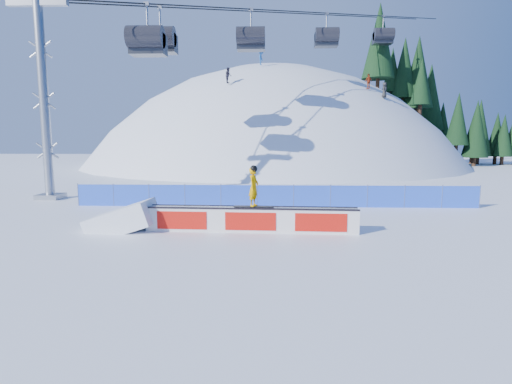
{
  "coord_description": "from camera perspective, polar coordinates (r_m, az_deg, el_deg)",
  "views": [
    {
      "loc": [
        -0.27,
        -17.15,
        3.72
      ],
      "look_at": [
        -0.92,
        0.72,
        1.33
      ],
      "focal_mm": 28.0,
      "sensor_mm": 36.0,
      "label": 1
    }
  ],
  "objects": [
    {
      "name": "snow_ramp",
      "position": [
        17.45,
        -18.44,
        -5.09
      ],
      "size": [
        2.85,
        1.85,
        1.74
      ],
      "primitive_type": null,
      "rotation": [
        0.0,
        -0.31,
        -0.04
      ],
      "color": "white",
      "rests_on": "ground"
    },
    {
      "name": "distant_skiers",
      "position": [
        47.35,
        6.31,
        16.49
      ],
      "size": [
        17.86,
        7.25,
        6.02
      ],
      "color": "black",
      "rests_on": "ground"
    },
    {
      "name": "safety_fence",
      "position": [
        21.88,
        2.78,
        -0.59
      ],
      "size": [
        22.05,
        0.05,
        1.3
      ],
      "color": "blue",
      "rests_on": "ground"
    },
    {
      "name": "chairlift",
      "position": [
        46.81,
        8.93,
        23.87
      ],
      "size": [
        40.8,
        41.7,
        22.0
      ],
      "color": "#91969F",
      "rests_on": "ground"
    },
    {
      "name": "snow_hill",
      "position": [
        63.02,
        2.27,
        -12.56
      ],
      "size": [
        64.0,
        64.0,
        64.0
      ],
      "color": "silver",
      "rests_on": "ground"
    },
    {
      "name": "rail_box",
      "position": [
        16.06,
        -0.71,
        -3.94
      ],
      "size": [
        8.52,
        0.94,
        1.02
      ],
      "rotation": [
        0.0,
        0.0,
        -0.04
      ],
      "color": "white",
      "rests_on": "ground"
    },
    {
      "name": "ground",
      "position": [
        17.56,
        2.94,
        -4.63
      ],
      "size": [
        160.0,
        160.0,
        0.0
      ],
      "primitive_type": "plane",
      "color": "white",
      "rests_on": "ground"
    },
    {
      "name": "snowboarder",
      "position": [
        15.84,
        -0.33,
        0.79
      ],
      "size": [
        1.6,
        0.65,
        1.66
      ],
      "rotation": [
        0.0,
        0.0,
        1.24
      ],
      "color": "black",
      "rests_on": "rail_box"
    },
    {
      "name": "treeline",
      "position": [
        64.44,
        24.98,
        11.52
      ],
      "size": [
        24.79,
        11.47,
        20.41
      ],
      "color": "#352115",
      "rests_on": "ground"
    }
  ]
}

